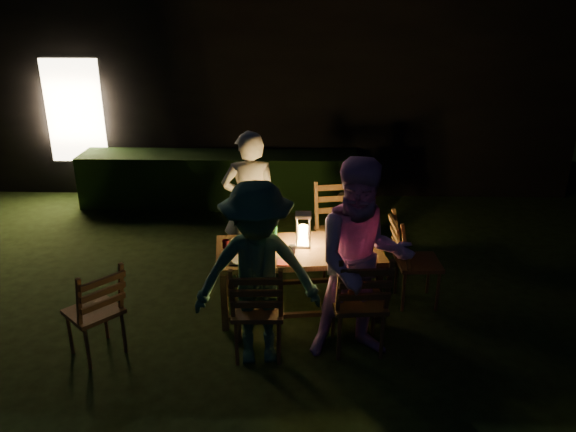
{
  "coord_description": "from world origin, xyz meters",
  "views": [
    {
      "loc": [
        0.81,
        -4.44,
        3.05
      ],
      "look_at": [
        0.64,
        0.91,
        0.93
      ],
      "focal_mm": 35.0,
      "sensor_mm": 36.0,
      "label": 1
    }
  ],
  "objects_px": {
    "bottle_table": "(274,236)",
    "side_table": "(357,202)",
    "chair_spare": "(97,326)",
    "lantern": "(303,232)",
    "chair_near_left": "(258,325)",
    "bottle_bucket_b": "(361,183)",
    "person_opp_right": "(362,261)",
    "ice_bucket": "(357,188)",
    "bottle_bucket_a": "(354,185)",
    "chair_far_right": "(337,246)",
    "person_opp_left": "(258,275)",
    "dining_table": "(299,254)",
    "chair_far_left": "(252,255)",
    "chair_near_right": "(358,319)",
    "chair_end": "(415,276)",
    "person_house_side": "(250,206)"
  },
  "relations": [
    {
      "from": "chair_far_right",
      "to": "lantern",
      "type": "height_order",
      "value": "chair_far_right"
    },
    {
      "from": "lantern",
      "to": "ice_bucket",
      "type": "relative_size",
      "value": 1.17
    },
    {
      "from": "person_opp_right",
      "to": "ice_bucket",
      "type": "height_order",
      "value": "person_opp_right"
    },
    {
      "from": "chair_end",
      "to": "person_house_side",
      "type": "distance_m",
      "value": 1.95
    },
    {
      "from": "bottle_bucket_b",
      "to": "dining_table",
      "type": "bearing_deg",
      "value": -114.38
    },
    {
      "from": "bottle_bucket_a",
      "to": "lantern",
      "type": "bearing_deg",
      "value": -111.86
    },
    {
      "from": "bottle_bucket_a",
      "to": "side_table",
      "type": "bearing_deg",
      "value": 38.66
    },
    {
      "from": "chair_spare",
      "to": "bottle_bucket_b",
      "type": "xyz_separation_m",
      "value": [
        2.56,
        2.56,
        0.53
      ]
    },
    {
      "from": "ice_bucket",
      "to": "bottle_bucket_a",
      "type": "height_order",
      "value": "bottle_bucket_a"
    },
    {
      "from": "person_opp_right",
      "to": "side_table",
      "type": "xyz_separation_m",
      "value": [
        0.16,
        2.41,
        -0.34
      ]
    },
    {
      "from": "chair_spare",
      "to": "lantern",
      "type": "relative_size",
      "value": 2.72
    },
    {
      "from": "chair_near_right",
      "to": "bottle_bucket_b",
      "type": "xyz_separation_m",
      "value": [
        0.22,
        2.4,
        0.5
      ]
    },
    {
      "from": "chair_far_right",
      "to": "person_opp_left",
      "type": "height_order",
      "value": "person_opp_left"
    },
    {
      "from": "chair_near_left",
      "to": "bottle_bucket_b",
      "type": "xyz_separation_m",
      "value": [
        1.12,
        2.52,
        0.51
      ]
    },
    {
      "from": "bottle_table",
      "to": "side_table",
      "type": "distance_m",
      "value": 1.96
    },
    {
      "from": "chair_near_left",
      "to": "lantern",
      "type": "relative_size",
      "value": 2.88
    },
    {
      "from": "chair_spare",
      "to": "bottle_bucket_a",
      "type": "xyz_separation_m",
      "value": [
        2.46,
        2.48,
        0.53
      ]
    },
    {
      "from": "chair_far_right",
      "to": "ice_bucket",
      "type": "bearing_deg",
      "value": -119.89
    },
    {
      "from": "chair_far_left",
      "to": "chair_spare",
      "type": "height_order",
      "value": "chair_spare"
    },
    {
      "from": "chair_far_left",
      "to": "bottle_bucket_b",
      "type": "bearing_deg",
      "value": -150.73
    },
    {
      "from": "person_opp_left",
      "to": "side_table",
      "type": "bearing_deg",
      "value": 59.72
    },
    {
      "from": "person_opp_right",
      "to": "bottle_bucket_a",
      "type": "bearing_deg",
      "value": 79.63
    },
    {
      "from": "chair_near_left",
      "to": "chair_near_right",
      "type": "xyz_separation_m",
      "value": [
        0.89,
        0.12,
        0.01
      ]
    },
    {
      "from": "chair_end",
      "to": "lantern",
      "type": "distance_m",
      "value": 1.3
    },
    {
      "from": "person_opp_left",
      "to": "chair_end",
      "type": "bearing_deg",
      "value": 26.08
    },
    {
      "from": "person_house_side",
      "to": "bottle_bucket_a",
      "type": "distance_m",
      "value": 1.5
    },
    {
      "from": "chair_end",
      "to": "person_house_side",
      "type": "relative_size",
      "value": 0.6
    },
    {
      "from": "chair_end",
      "to": "bottle_bucket_b",
      "type": "relative_size",
      "value": 3.18
    },
    {
      "from": "chair_far_left",
      "to": "ice_bucket",
      "type": "relative_size",
      "value": 2.98
    },
    {
      "from": "chair_far_right",
      "to": "ice_bucket",
      "type": "relative_size",
      "value": 3.61
    },
    {
      "from": "chair_spare",
      "to": "side_table",
      "type": "distance_m",
      "value": 3.57
    },
    {
      "from": "lantern",
      "to": "bottle_bucket_b",
      "type": "bearing_deg",
      "value": 66.13
    },
    {
      "from": "chair_near_right",
      "to": "bottle_bucket_b",
      "type": "bearing_deg",
      "value": 79.01
    },
    {
      "from": "person_opp_left",
      "to": "bottle_bucket_b",
      "type": "bearing_deg",
      "value": 59.09
    },
    {
      "from": "dining_table",
      "to": "chair_far_left",
      "type": "distance_m",
      "value": 0.96
    },
    {
      "from": "chair_far_right",
      "to": "bottle_bucket_b",
      "type": "bearing_deg",
      "value": -122.04
    },
    {
      "from": "person_opp_left",
      "to": "lantern",
      "type": "bearing_deg",
      "value": 60.11
    },
    {
      "from": "bottle_bucket_a",
      "to": "chair_near_right",
      "type": "bearing_deg",
      "value": -93.0
    },
    {
      "from": "chair_spare",
      "to": "person_opp_left",
      "type": "distance_m",
      "value": 1.55
    },
    {
      "from": "chair_spare",
      "to": "side_table",
      "type": "xyz_separation_m",
      "value": [
        2.51,
        2.52,
        0.29
      ]
    },
    {
      "from": "chair_end",
      "to": "bottle_bucket_a",
      "type": "relative_size",
      "value": 3.18
    },
    {
      "from": "ice_bucket",
      "to": "chair_far_right",
      "type": "bearing_deg",
      "value": -108.73
    },
    {
      "from": "chair_far_left",
      "to": "lantern",
      "type": "bearing_deg",
      "value": 124.65
    },
    {
      "from": "dining_table",
      "to": "bottle_table",
      "type": "relative_size",
      "value": 6.21
    },
    {
      "from": "chair_spare",
      "to": "bottle_bucket_a",
      "type": "height_order",
      "value": "bottle_bucket_a"
    },
    {
      "from": "dining_table",
      "to": "side_table",
      "type": "height_order",
      "value": "dining_table"
    },
    {
      "from": "lantern",
      "to": "chair_near_right",
      "type": "bearing_deg",
      "value": -56.48
    },
    {
      "from": "chair_near_right",
      "to": "chair_end",
      "type": "bearing_deg",
      "value": 46.65
    },
    {
      "from": "chair_near_right",
      "to": "chair_end",
      "type": "distance_m",
      "value": 1.1
    },
    {
      "from": "bottle_table",
      "to": "side_table",
      "type": "relative_size",
      "value": 0.43
    }
  ]
}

